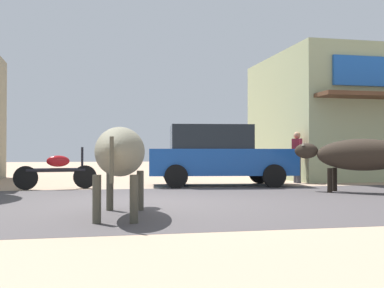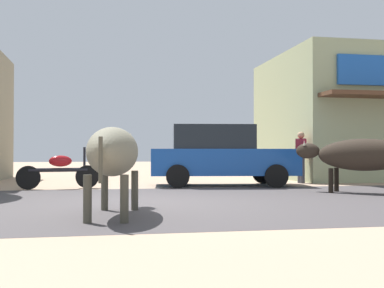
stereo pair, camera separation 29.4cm
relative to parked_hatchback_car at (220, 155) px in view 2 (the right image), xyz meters
name	(u,v)px [view 2 (the right image)]	position (x,y,z in m)	size (l,w,h in m)	color
ground	(147,203)	(-2.39, -4.13, -0.84)	(80.00, 80.00, 0.00)	tan
asphalt_road	(147,203)	(-2.39, -4.13, -0.84)	(72.00, 6.73, 0.00)	#474243
storefront_right_club	(377,118)	(6.65, 3.11, 1.32)	(7.53, 6.44, 4.31)	#A1AA7E
parked_hatchback_car	(220,155)	(0.00, 0.00, 0.00)	(4.09, 2.30, 1.64)	#194A9F
parked_motorcycle	(60,170)	(-4.21, -0.41, -0.38)	(1.98, 0.41, 1.04)	black
cow_near_brown	(114,153)	(-3.02, -5.82, 0.06)	(1.01, 2.73, 1.26)	slate
cow_far_dark	(360,155)	(2.43, -3.02, 0.00)	(2.19, 2.05, 1.21)	#2E241C
pedestrian_by_shop	(301,153)	(2.62, 0.62, 0.04)	(0.44, 0.61, 1.52)	#3F3F47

